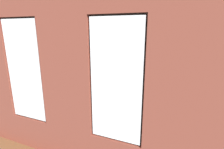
{
  "coord_description": "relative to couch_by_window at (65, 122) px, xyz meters",
  "views": [
    {
      "loc": [
        -1.97,
        5.35,
        2.62
      ],
      "look_at": [
        0.1,
        0.4,
        1.2
      ],
      "focal_mm": 28.0,
      "sensor_mm": 36.0,
      "label": 1
    }
  ],
  "objects": [
    {
      "name": "potted_plant_corner_near_left",
      "position": [
        -3.17,
        -4.38,
        0.53
      ],
      "size": [
        1.07,
        1.02,
        1.5
      ],
      "color": "brown",
      "rests_on": "ground_plane"
    },
    {
      "name": "tv_flatscreen",
      "position": [
        2.06,
        -2.04,
        0.62
      ],
      "size": [
        1.12,
        0.2,
        0.79
      ],
      "color": "black",
      "rests_on": "media_console"
    },
    {
      "name": "table_plant_small",
      "position": [
        -0.32,
        -2.1,
        0.23
      ],
      "size": [
        0.12,
        0.12,
        0.19
      ],
      "color": "#47423D",
      "rests_on": "coffee_table"
    },
    {
      "name": "potted_plant_mid_room_small",
      "position": [
        -1.8,
        -3.16,
        -0.02
      ],
      "size": [
        0.22,
        0.22,
        0.5
      ],
      "color": "beige",
      "rests_on": "ground_plane"
    },
    {
      "name": "papasan_chair",
      "position": [
        -0.43,
        -4.28,
        0.11
      ],
      "size": [
        1.06,
        1.06,
        0.68
      ],
      "color": "olive",
      "rests_on": "ground_plane"
    },
    {
      "name": "coffee_table",
      "position": [
        -0.32,
        -2.1,
        0.07
      ],
      "size": [
        1.26,
        0.84,
        0.46
      ],
      "color": "#A87547",
      "rests_on": "ground_plane"
    },
    {
      "name": "potted_plant_beside_window_right",
      "position": [
        1.11,
        0.1,
        0.36
      ],
      "size": [
        0.87,
        0.87,
        1.04
      ],
      "color": "beige",
      "rests_on": "ground_plane"
    },
    {
      "name": "cup_ceramic",
      "position": [
        -0.66,
        -2.25,
        0.17
      ],
      "size": [
        0.08,
        0.08,
        0.09
      ],
      "primitive_type": "cylinder",
      "color": "#4C4C51",
      "rests_on": "coffee_table"
    },
    {
      "name": "potted_plant_foreground_right",
      "position": [
        1.76,
        -4.33,
        0.46
      ],
      "size": [
        0.83,
        0.83,
        1.22
      ],
      "color": "brown",
      "rests_on": "ground_plane"
    },
    {
      "name": "ground_plane",
      "position": [
        -0.65,
        -2.18,
        -0.38
      ],
      "size": [
        6.73,
        6.41,
        0.1
      ],
      "primitive_type": "cube",
      "color": "brown"
    },
    {
      "name": "couch_by_window",
      "position": [
        0.0,
        0.0,
        0.0
      ],
      "size": [
        1.86,
        0.87,
        0.8
      ],
      "color": "black",
      "rests_on": "ground_plane"
    },
    {
      "name": "remote_black",
      "position": [
        0.06,
        -1.97,
        0.14
      ],
      "size": [
        0.11,
        0.18,
        0.02
      ],
      "primitive_type": "cube",
      "rotation": [
        0.0,
        0.0,
        3.52
      ],
      "color": "black",
      "rests_on": "coffee_table"
    },
    {
      "name": "media_console",
      "position": [
        2.06,
        -2.04,
        -0.05
      ],
      "size": [
        1.2,
        0.42,
        0.55
      ],
      "primitive_type": "cube",
      "color": "black",
      "rests_on": "ground_plane"
    },
    {
      "name": "white_wall_right",
      "position": [
        2.36,
        -1.98,
        1.46
      ],
      "size": [
        0.1,
        5.41,
        3.57
      ],
      "primitive_type": "cube",
      "color": "silver",
      "rests_on": "ground_plane"
    },
    {
      "name": "potted_plant_by_left_couch",
      "position": [
        -2.62,
        -3.17,
        -0.04
      ],
      "size": [
        0.32,
        0.32,
        0.43
      ],
      "color": "brown",
      "rests_on": "ground_plane"
    },
    {
      "name": "brick_wall_with_windows",
      "position": [
        -0.65,
        0.65,
        1.44
      ],
      "size": [
        6.13,
        0.3,
        3.57
      ],
      "color": "brown",
      "rests_on": "ground_plane"
    },
    {
      "name": "remote_gray",
      "position": [
        -0.16,
        -2.2,
        0.14
      ],
      "size": [
        0.07,
        0.18,
        0.02
      ],
      "primitive_type": "cube",
      "rotation": [
        0.0,
        0.0,
        6.15
      ],
      "color": "#59595B",
      "rests_on": "coffee_table"
    },
    {
      "name": "couch_left",
      "position": [
        -3.02,
        -1.78,
        -0.0
      ],
      "size": [
        0.88,
        1.89,
        0.8
      ],
      "rotation": [
        0.0,
        0.0,
        1.58
      ],
      "color": "black",
      "rests_on": "ground_plane"
    }
  ]
}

